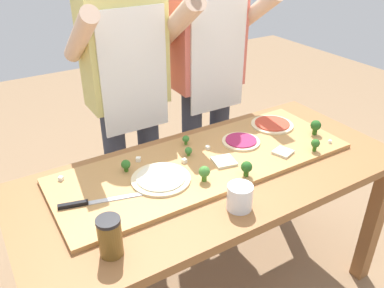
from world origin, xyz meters
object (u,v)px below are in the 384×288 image
Objects in this scene: broccoli_floret_back_right at (185,139)px; broccoli_floret_back_mid at (316,126)px; cheese_crumble_d at (330,142)px; chefs_knife at (89,202)px; broccoli_floret_front_right at (315,144)px; pizza_slice_near_right at (283,152)px; cook_right at (208,69)px; broccoli_floret_front_left at (204,172)px; cheese_crumble_a at (138,159)px; broccoli_floret_front_mid at (188,151)px; pizza_whole_cheese_artichoke at (161,179)px; pizza_whole_beet_magenta at (241,141)px; broccoli_floret_center_right at (247,167)px; prep_table at (213,191)px; pizza_slice_far_left at (224,161)px; sauce_jar at (110,237)px; broccoli_floret_back_left at (126,165)px; cheese_crumble_c at (208,147)px; cheese_crumble_b at (184,161)px; cook_left at (128,85)px; cheese_crumble_e at (61,179)px; flour_cup at (240,198)px; pizza_whole_tomato_red at (272,124)px.

broccoli_floret_back_mid reaches higher than broccoli_floret_back_right.
cheese_crumble_d is (-0.00, -0.10, -0.04)m from broccoli_floret_back_mid.
chefs_knife is 5.20× the size of broccoli_floret_front_right.
pizza_slice_near_right is 0.70m from cook_right.
broccoli_floret_front_left is 0.32m from cheese_crumble_a.
broccoli_floret_front_left is at bearing -103.26° from broccoli_floret_front_mid.
pizza_whole_beet_magenta is at bearing 9.66° from pizza_whole_cheese_artichoke.
broccoli_floret_back_right reaches higher than cheese_crumble_d.
broccoli_floret_front_mid is 0.29m from broccoli_floret_center_right.
prep_table is 18.20× the size of pizza_slice_far_left.
broccoli_floret_front_mid is 0.03× the size of cook_right.
broccoli_floret_center_right is (-0.52, -0.11, -0.01)m from broccoli_floret_back_mid.
sauce_jar is (-0.30, -0.44, 0.04)m from cheese_crumble_a.
broccoli_floret_center_right is at bearing -35.29° from broccoli_floret_back_left.
broccoli_floret_center_right is (-0.16, -0.24, 0.03)m from pizza_whole_beet_magenta.
chefs_knife is (-0.54, 0.03, 0.13)m from prep_table.
cheese_crumble_c is at bearing 1.37° from broccoli_floret_front_mid.
broccoli_floret_back_left is 2.86× the size of cheese_crumble_b.
cheese_crumble_b is 0.01× the size of cook_left.
cheese_crumble_e is (-0.65, 0.10, -0.00)m from cheese_crumble_c.
flour_cup is (0.18, -0.29, 0.02)m from pizza_whole_cheese_artichoke.
broccoli_floret_front_mid is (-0.28, 0.03, 0.02)m from pizza_whole_beet_magenta.
broccoli_floret_back_right reaches higher than pizza_whole_cheese_artichoke.
broccoli_floret_front_right is at bearing -27.39° from broccoli_floret_front_mid.
cook_left is at bearing 94.11° from flour_cup.
broccoli_floret_center_right reaches higher than pizza_whole_beet_magenta.
broccoli_floret_back_left is 0.34m from broccoli_floret_back_right.
broccoli_floret_front_left is at bearing -31.76° from cheese_crumble_e.
cook_left reaches higher than flour_cup.
chefs_knife is 0.19× the size of cook_right.
pizza_slice_near_right is 4.12× the size of cheese_crumble_b.
cook_left is (-0.46, 0.67, 0.19)m from pizza_slice_near_right.
broccoli_floret_back_left is at bearing -16.71° from cheese_crumble_e.
cheese_crumble_b is at bearing -163.35° from cheese_crumble_c.
pizza_whole_cheese_artichoke is at bearing -55.18° from broccoli_floret_back_left.
cook_left is (-0.36, 0.49, 0.19)m from pizza_whole_beet_magenta.
pizza_slice_far_left is at bearing -22.12° from broccoli_floret_back_left.
cheese_crumble_b reaches higher than cheese_crumble_e.
broccoli_floret_front_mid is (-0.04, -0.09, -0.00)m from broccoli_floret_back_right.
cook_right is (0.49, 0.00, 0.00)m from cook_left.
broccoli_floret_front_left reaches higher than pizza_whole_beet_magenta.
prep_table is 28.04× the size of broccoli_floret_front_right.
broccoli_floret_center_right is (0.08, -0.12, 0.17)m from prep_table.
prep_table is 0.65m from cheese_crumble_e.
pizza_whole_cheese_artichoke is 12.60× the size of cheese_crumble_a.
pizza_slice_far_left is at bearing -117.06° from cook_right.
pizza_whole_tomato_red reaches higher than cheese_crumble_d.
cheese_crumble_b is (-0.05, -0.04, -0.01)m from broccoli_floret_front_mid.
cook_left reaches higher than cheese_crumble_d.
broccoli_floret_front_left is (-0.43, 0.00, 0.04)m from pizza_slice_near_right.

